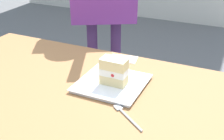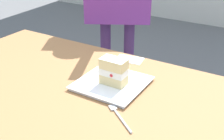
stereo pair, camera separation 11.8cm
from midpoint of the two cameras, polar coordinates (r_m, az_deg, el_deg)
patio_table at (r=1.28m, az=-5.42°, el=-7.03°), size 1.39×0.82×0.75m
dessert_plate at (r=1.21m, az=2.79°, el=-2.75°), size 0.27×0.27×0.02m
cake_slice at (r=1.17m, az=3.21°, el=-0.35°), size 0.11×0.07×0.11m
dessert_fork at (r=1.02m, az=4.77°, el=-9.16°), size 0.15×0.11×0.01m
paper_napkin at (r=1.45m, az=5.77°, el=2.03°), size 0.15×0.11×0.00m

